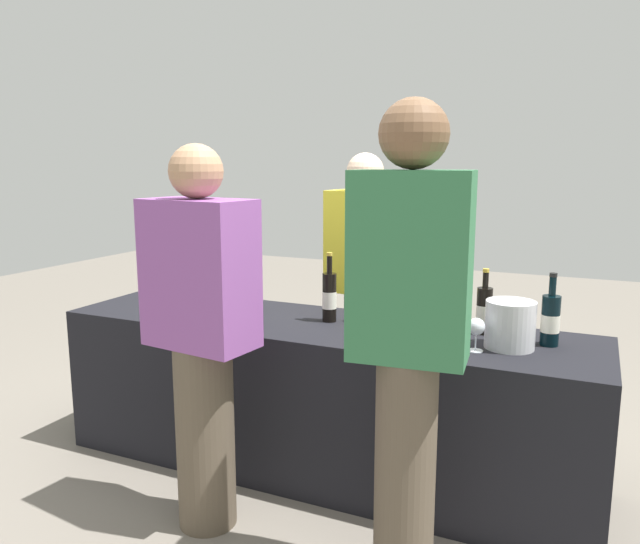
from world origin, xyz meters
The scene contains 18 objects.
ground_plane centered at (0.00, 0.00, 0.00)m, with size 12.00×12.00×0.00m, color slate.
tasting_table centered at (0.00, 0.00, 0.37)m, with size 2.58×0.66×0.74m, color black.
wine_bottle_0 centered at (-0.62, 0.13, 0.85)m, with size 0.08×0.08×0.32m.
wine_bottle_1 centered at (-0.43, 0.09, 0.86)m, with size 0.08×0.08×0.33m.
wine_bottle_2 centered at (0.02, 0.06, 0.86)m, with size 0.07×0.07×0.34m.
wine_bottle_3 centered at (0.24, 0.12, 0.86)m, with size 0.08×0.08×0.32m.
wine_bottle_4 centered at (0.39, 0.06, 0.85)m, with size 0.08×0.08×0.30m.
wine_bottle_5 centered at (0.74, 0.14, 0.85)m, with size 0.07×0.07×0.30m.
wine_bottle_6 centered at (1.02, 0.08, 0.85)m, with size 0.08×0.08×0.31m.
wine_glass_0 centered at (-0.75, -0.08, 0.83)m, with size 0.06×0.06×0.13m.
wine_glass_1 centered at (-0.42, -0.18, 0.83)m, with size 0.06×0.06×0.13m.
wine_glass_2 centered at (-0.27, -0.14, 0.83)m, with size 0.07×0.07×0.14m.
wine_glass_3 centered at (0.76, -0.14, 0.84)m, with size 0.07×0.07×0.14m.
wine_glass_4 centered at (0.88, -0.08, 0.84)m, with size 0.07×0.07×0.14m.
ice_bucket centered at (0.88, -0.03, 0.84)m, with size 0.20×0.20×0.20m, color silver.
server_pouring centered at (-0.01, 0.63, 0.83)m, with size 0.43×0.27×1.55m.
guest_0 centered at (-0.23, -0.63, 0.84)m, with size 0.46×0.29×1.57m.
guest_1 centered at (0.62, -0.64, 0.93)m, with size 0.41×0.25×1.70m.
Camera 1 is at (1.17, -2.58, 1.50)m, focal length 34.31 mm.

